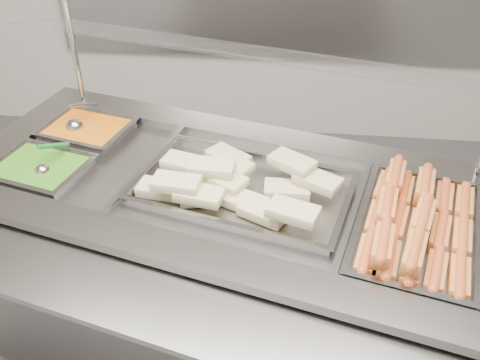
# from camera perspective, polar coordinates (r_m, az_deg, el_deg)

# --- Properties ---
(steam_counter) EXTENTS (2.10, 1.32, 0.93)m
(steam_counter) POSITION_cam_1_polar(r_m,az_deg,el_deg) (2.16, -1.31, -10.36)
(steam_counter) COLOR gray
(steam_counter) RESTS_ON ground
(tray_rail) EXTENTS (1.87, 0.82, 0.05)m
(tray_rail) POSITION_cam_1_polar(r_m,az_deg,el_deg) (1.53, -9.10, -12.70)
(tray_rail) COLOR gray
(tray_rail) RESTS_ON steam_counter
(sneeze_guard) EXTENTS (1.73, 0.72, 0.46)m
(sneeze_guard) POSITION_cam_1_polar(r_m,az_deg,el_deg) (1.85, 1.02, 13.17)
(sneeze_guard) COLOR silver
(sneeze_guard) RESTS_ON steam_counter
(pan_hotdogs) EXTENTS (0.48, 0.64, 0.10)m
(pan_hotdogs) POSITION_cam_1_polar(r_m,az_deg,el_deg) (1.79, 18.26, -5.69)
(pan_hotdogs) COLOR gray
(pan_hotdogs) RESTS_ON steam_counter
(pan_wraps) EXTENTS (0.79, 0.58, 0.07)m
(pan_wraps) POSITION_cam_1_polar(r_m,az_deg,el_deg) (1.85, 0.30, -1.35)
(pan_wraps) COLOR gray
(pan_wraps) RESTS_ON steam_counter
(pan_beans) EXTENTS (0.36, 0.32, 0.10)m
(pan_beans) POSITION_cam_1_polar(r_m,az_deg,el_deg) (2.27, -15.86, 4.49)
(pan_beans) COLOR gray
(pan_beans) RESTS_ON steam_counter
(pan_peas) EXTENTS (0.36, 0.32, 0.10)m
(pan_peas) POSITION_cam_1_polar(r_m,az_deg,el_deg) (2.08, -20.41, 0.40)
(pan_peas) COLOR gray
(pan_peas) RESTS_ON steam_counter
(hotdogs_in_buns) EXTENTS (0.43, 0.59, 0.12)m
(hotdogs_in_buns) POSITION_cam_1_polar(r_m,az_deg,el_deg) (1.76, 18.09, -4.44)
(hotdogs_in_buns) COLOR #9D5621
(hotdogs_in_buns) RESTS_ON pan_hotdogs
(tortilla_wraps) EXTENTS (0.71, 0.47, 0.10)m
(tortilla_wraps) POSITION_cam_1_polar(r_m,az_deg,el_deg) (1.83, -1.05, -0.12)
(tortilla_wraps) COLOR tan
(tortilla_wraps) RESTS_ON pan_wraps
(ladle) EXTENTS (0.09, 0.20, 0.14)m
(ladle) POSITION_cam_1_polar(r_m,az_deg,el_deg) (2.26, -17.13, 5.53)
(ladle) COLOR #A1A1A6
(ladle) RESTS_ON pan_beans
(serving_spoon) EXTENTS (0.08, 0.19, 0.14)m
(serving_spoon) POSITION_cam_1_polar(r_m,az_deg,el_deg) (2.03, -20.11, 1.33)
(serving_spoon) COLOR #A1A1A6
(serving_spoon) RESTS_ON pan_peas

